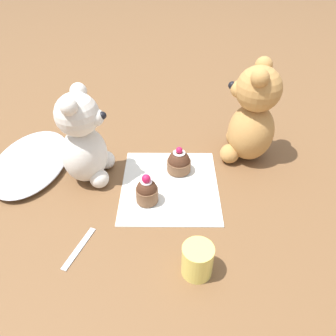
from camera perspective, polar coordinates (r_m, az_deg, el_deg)
The scene contains 9 objects.
ground_plane at distance 0.79m, azimuth 0.00°, elevation -3.15°, with size 4.00×4.00×0.00m, color brown.
knitted_placemat at distance 0.79m, azimuth 0.00°, elevation -2.99°, with size 0.26×0.23×0.01m, color silver.
tulle_cloth at distance 0.92m, azimuth -23.04°, elevation 1.04°, with size 0.29×0.18×0.03m, color silver.
teddy_bear_cream at distance 0.78m, azimuth -14.77°, elevation 4.59°, with size 0.13×0.12×0.23m.
teddy_bear_tan at distance 0.85m, azimuth 14.12°, elevation 8.63°, with size 0.16×0.15×0.26m.
cupcake_near_cream_bear at distance 0.73m, azimuth -4.04°, elevation -4.02°, with size 0.05×0.05×0.07m.
cupcake_near_tan_bear at distance 0.82m, azimuth 1.62°, elevation 0.98°, with size 0.06×0.06×0.07m.
juice_glass at distance 0.61m, azimuth 4.73°, elevation -15.71°, with size 0.06×0.06×0.07m, color #EADB66.
teaspoon at distance 0.69m, azimuth -15.59°, elevation -13.24°, with size 0.11×0.01×0.01m, color silver.
Camera 1 is at (-0.59, -0.00, 0.53)m, focal length 35.00 mm.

